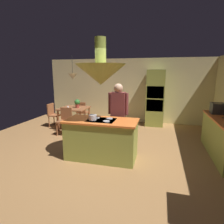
% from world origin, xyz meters
% --- Properties ---
extents(ground, '(8.16, 8.16, 0.00)m').
position_xyz_m(ground, '(0.00, 0.00, 0.00)').
color(ground, '#9E7042').
extents(wall_back, '(6.80, 0.10, 2.55)m').
position_xyz_m(wall_back, '(0.00, 3.45, 1.27)').
color(wall_back, beige).
rests_on(wall_back, ground).
extents(kitchen_island, '(1.67, 0.81, 0.95)m').
position_xyz_m(kitchen_island, '(0.00, -0.20, 0.47)').
color(kitchen_island, '#939E42').
rests_on(kitchen_island, ground).
extents(oven_tower, '(0.66, 0.62, 2.10)m').
position_xyz_m(oven_tower, '(1.10, 3.04, 1.05)').
color(oven_tower, '#939E42').
rests_on(oven_tower, ground).
extents(dining_table, '(0.96, 0.93, 0.76)m').
position_xyz_m(dining_table, '(-1.70, 1.90, 0.65)').
color(dining_table, '#935633').
rests_on(dining_table, ground).
extents(person_at_island, '(0.53, 0.23, 1.73)m').
position_xyz_m(person_at_island, '(0.25, 0.47, 1.00)').
color(person_at_island, tan).
rests_on(person_at_island, ground).
extents(range_hood, '(1.10, 1.10, 1.00)m').
position_xyz_m(range_hood, '(0.00, -0.20, 1.98)').
color(range_hood, '#939E42').
extents(pendant_light_over_table, '(0.32, 0.32, 0.82)m').
position_xyz_m(pendant_light_over_table, '(-1.70, 1.90, 1.86)').
color(pendant_light_over_table, beige).
extents(chair_facing_island, '(0.40, 0.40, 0.87)m').
position_xyz_m(chair_facing_island, '(-1.70, 1.21, 0.50)').
color(chair_facing_island, '#935633').
rests_on(chair_facing_island, ground).
extents(chair_by_back_wall, '(0.40, 0.40, 0.87)m').
position_xyz_m(chair_by_back_wall, '(-1.70, 2.59, 0.50)').
color(chair_by_back_wall, '#935633').
rests_on(chair_by_back_wall, ground).
extents(chair_at_corner, '(0.40, 0.40, 0.87)m').
position_xyz_m(chair_at_corner, '(-2.56, 1.90, 0.50)').
color(chair_at_corner, '#935633').
rests_on(chair_at_corner, ground).
extents(potted_plant_on_table, '(0.20, 0.20, 0.30)m').
position_xyz_m(potted_plant_on_table, '(-1.59, 1.95, 0.93)').
color(potted_plant_on_table, '#99382D').
rests_on(potted_plant_on_table, dining_table).
extents(cup_on_table, '(0.07, 0.07, 0.09)m').
position_xyz_m(cup_on_table, '(-1.82, 1.67, 0.81)').
color(cup_on_table, white).
rests_on(cup_on_table, dining_table).
extents(microwave_on_counter, '(0.46, 0.36, 0.28)m').
position_xyz_m(microwave_on_counter, '(2.84, 1.24, 1.07)').
color(microwave_on_counter, '#232326').
rests_on(microwave_on_counter, counter_run_right).
extents(cooking_pot_on_cooktop, '(0.18, 0.18, 0.12)m').
position_xyz_m(cooking_pot_on_cooktop, '(-0.16, -0.33, 1.01)').
color(cooking_pot_on_cooktop, '#B2B2B7').
rests_on(cooking_pot_on_cooktop, kitchen_island).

